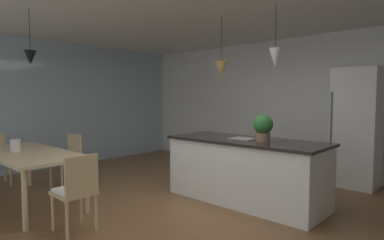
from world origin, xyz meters
The scene contains 13 objects.
ground_plane centered at (0.00, 0.00, -0.02)m, with size 10.00×8.40×0.04m, color brown.
wall_back_kitchen centered at (0.00, 3.26, 1.35)m, with size 10.00×0.12×2.70m, color silver.
window_wall_left_glazing centered at (-4.06, 0.00, 1.35)m, with size 0.06×8.40×2.70m, color #9EB7C6.
dining_table centered at (-1.96, -1.24, 0.67)m, with size 2.07×0.92×0.74m.
chair_far_left centered at (-2.43, -0.41, 0.47)m, with size 0.43×0.43×0.87m.
chair_kitchen_end centered at (-0.55, -1.24, 0.47)m, with size 0.40×0.40×0.87m.
kitchen_island centered at (0.24, 0.92, 0.46)m, with size 2.28×0.92×0.91m.
refrigerator centered at (1.18, 2.86, 0.99)m, with size 0.69×0.67×1.99m.
pendant_over_table centered at (-1.91, -1.17, 2.05)m, with size 0.16×0.16×0.75m.
pendant_over_island_main centered at (-0.20, 0.92, 1.93)m, with size 0.19×0.19×0.88m.
pendant_over_island_aux centered at (0.69, 0.92, 2.01)m, with size 0.16×0.16×0.81m.
potted_plant_on_island centered at (0.52, 0.92, 1.10)m, with size 0.27×0.27×0.36m.
vase_on_dining_table centered at (-2.07, -1.35, 0.82)m, with size 0.13×0.13×0.18m.
Camera 1 is at (2.73, -2.93, 1.48)m, focal length 29.73 mm.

